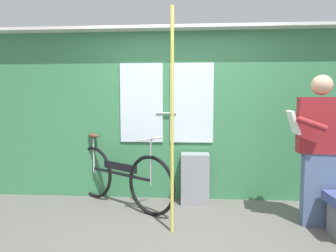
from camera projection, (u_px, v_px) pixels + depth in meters
The scene contains 6 objects.
ground_plane at pixel (177, 239), 3.06m from camera, with size 6.39×4.14×0.04m, color #56544F.
train_door_wall at pixel (180, 111), 4.21m from camera, with size 5.39×0.28×2.38m.
bicycle_near_door at pixel (120, 176), 3.96m from camera, with size 1.54×1.07×0.95m.
passenger_reading_newspaper at pixel (318, 147), 3.29m from camera, with size 0.59×0.52×1.67m.
trash_bin_by_wall at pixel (195, 178), 4.06m from camera, with size 0.38×0.28×0.68m, color gray.
handrail_pole at pixel (172, 122), 3.09m from camera, with size 0.04×0.04×2.34m, color #C6C14C.
Camera 1 is at (0.12, -2.95, 1.39)m, focal length 32.04 mm.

